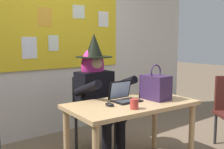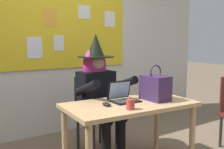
{
  "view_description": "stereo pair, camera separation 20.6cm",
  "coord_description": "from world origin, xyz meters",
  "px_view_note": "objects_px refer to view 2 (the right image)",
  "views": [
    {
      "loc": [
        -1.62,
        -1.84,
        1.35
      ],
      "look_at": [
        0.18,
        0.44,
        0.98
      ],
      "focal_mm": 42.78,
      "sensor_mm": 36.0,
      "label": 1
    },
    {
      "loc": [
        -1.45,
        -1.96,
        1.35
      ],
      "look_at": [
        0.18,
        0.44,
        0.98
      ],
      "focal_mm": 42.78,
      "sensor_mm": 36.0,
      "label": 2
    }
  ],
  "objects_px": {
    "desk_main": "(130,112)",
    "chair_at_desk": "(93,108)",
    "person_costumed": "(99,87)",
    "coffee_mug": "(130,104)",
    "handbag": "(155,87)",
    "computer_mouse": "(107,104)",
    "laptop": "(123,97)"
  },
  "relations": [
    {
      "from": "chair_at_desk",
      "to": "person_costumed",
      "type": "distance_m",
      "value": 0.31
    },
    {
      "from": "laptop",
      "to": "handbag",
      "type": "relative_size",
      "value": 0.76
    },
    {
      "from": "person_costumed",
      "to": "coffee_mug",
      "type": "height_order",
      "value": "person_costumed"
    },
    {
      "from": "desk_main",
      "to": "coffee_mug",
      "type": "xyz_separation_m",
      "value": [
        -0.16,
        -0.21,
        0.14
      ]
    },
    {
      "from": "chair_at_desk",
      "to": "person_costumed",
      "type": "relative_size",
      "value": 0.64
    },
    {
      "from": "computer_mouse",
      "to": "handbag",
      "type": "relative_size",
      "value": 0.28
    },
    {
      "from": "desk_main",
      "to": "chair_at_desk",
      "type": "relative_size",
      "value": 1.5
    },
    {
      "from": "computer_mouse",
      "to": "person_costumed",
      "type": "bearing_deg",
      "value": 56.09
    },
    {
      "from": "person_costumed",
      "to": "coffee_mug",
      "type": "distance_m",
      "value": 0.81
    },
    {
      "from": "laptop",
      "to": "coffee_mug",
      "type": "relative_size",
      "value": 3.01
    },
    {
      "from": "handbag",
      "to": "coffee_mug",
      "type": "distance_m",
      "value": 0.5
    },
    {
      "from": "laptop",
      "to": "coffee_mug",
      "type": "height_order",
      "value": "laptop"
    },
    {
      "from": "handbag",
      "to": "coffee_mug",
      "type": "height_order",
      "value": "handbag"
    },
    {
      "from": "laptop",
      "to": "handbag",
      "type": "xyz_separation_m",
      "value": [
        0.32,
        -0.14,
        0.09
      ]
    },
    {
      "from": "chair_at_desk",
      "to": "computer_mouse",
      "type": "distance_m",
      "value": 0.77
    },
    {
      "from": "desk_main",
      "to": "chair_at_desk",
      "type": "height_order",
      "value": "chair_at_desk"
    },
    {
      "from": "desk_main",
      "to": "person_costumed",
      "type": "bearing_deg",
      "value": 91.63
    },
    {
      "from": "desk_main",
      "to": "laptop",
      "type": "height_order",
      "value": "laptop"
    },
    {
      "from": "handbag",
      "to": "person_costumed",
      "type": "bearing_deg",
      "value": 117.09
    },
    {
      "from": "desk_main",
      "to": "coffee_mug",
      "type": "relative_size",
      "value": 14.38
    },
    {
      "from": "desk_main",
      "to": "handbag",
      "type": "height_order",
      "value": "handbag"
    },
    {
      "from": "desk_main",
      "to": "laptop",
      "type": "relative_size",
      "value": 4.78
    },
    {
      "from": "laptop",
      "to": "computer_mouse",
      "type": "height_order",
      "value": "laptop"
    },
    {
      "from": "desk_main",
      "to": "computer_mouse",
      "type": "xyz_separation_m",
      "value": [
        -0.27,
        0.02,
        0.11
      ]
    },
    {
      "from": "desk_main",
      "to": "handbag",
      "type": "distance_m",
      "value": 0.38
    },
    {
      "from": "handbag",
      "to": "coffee_mug",
      "type": "relative_size",
      "value": 3.98
    },
    {
      "from": "laptop",
      "to": "computer_mouse",
      "type": "relative_size",
      "value": 2.75
    },
    {
      "from": "person_costumed",
      "to": "handbag",
      "type": "bearing_deg",
      "value": 27.21
    },
    {
      "from": "laptop",
      "to": "computer_mouse",
      "type": "xyz_separation_m",
      "value": [
        -0.26,
        -0.08,
        -0.03
      ]
    },
    {
      "from": "person_costumed",
      "to": "handbag",
      "type": "height_order",
      "value": "person_costumed"
    },
    {
      "from": "desk_main",
      "to": "laptop",
      "type": "bearing_deg",
      "value": 98.11
    },
    {
      "from": "chair_at_desk",
      "to": "coffee_mug",
      "type": "bearing_deg",
      "value": -12.86
    }
  ]
}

